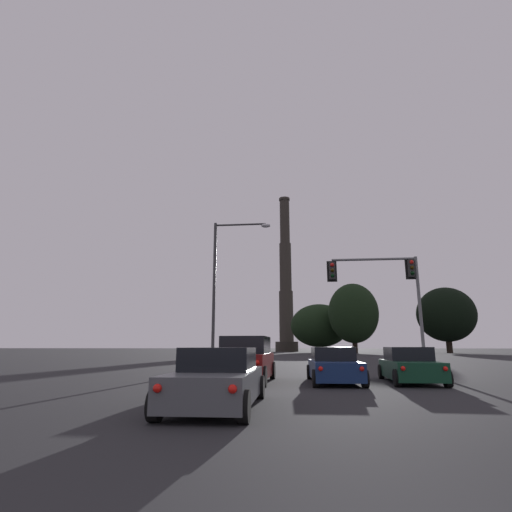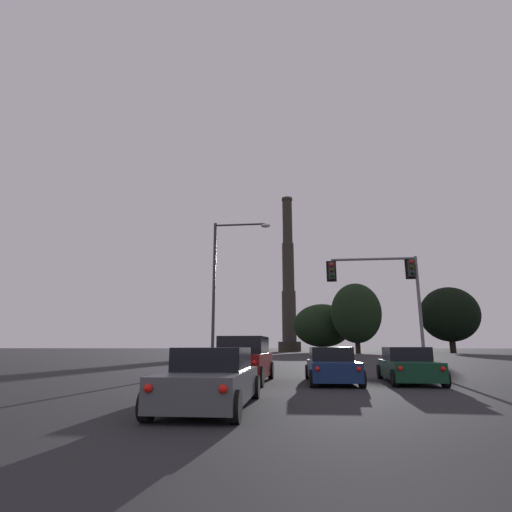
{
  "view_description": "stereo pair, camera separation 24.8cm",
  "coord_description": "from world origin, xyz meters",
  "px_view_note": "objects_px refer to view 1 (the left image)",
  "views": [
    {
      "loc": [
        -1.26,
        -2.41,
        1.46
      ],
      "look_at": [
        -4.05,
        24.71,
        7.64
      ],
      "focal_mm": 28.0,
      "sensor_mm": 36.0,
      "label": 1
    },
    {
      "loc": [
        -1.01,
        -2.38,
        1.46
      ],
      "look_at": [
        -4.05,
        24.71,
        7.64
      ],
      "focal_mm": 28.0,
      "sensor_mm": 36.0,
      "label": 2
    }
  ],
  "objects_px": {
    "sedan_left_lane_second": "(218,379)",
    "smokestack": "(286,288)",
    "street_lamp": "(223,277)",
    "sedan_right_lane_front": "(409,366)",
    "sedan_center_lane_front": "(333,366)",
    "suv_left_lane_front": "(246,360)",
    "traffic_light_overhead_right": "(388,284)"
  },
  "relations": [
    {
      "from": "sedan_left_lane_second",
      "to": "sedan_right_lane_front",
      "type": "relative_size",
      "value": 0.99
    },
    {
      "from": "suv_left_lane_front",
      "to": "traffic_light_overhead_right",
      "type": "bearing_deg",
      "value": 41.65
    },
    {
      "from": "suv_left_lane_front",
      "to": "street_lamp",
      "type": "relative_size",
      "value": 0.52
    },
    {
      "from": "sedan_left_lane_second",
      "to": "smokestack",
      "type": "xyz_separation_m",
      "value": [
        -1.15,
        103.42,
        16.99
      ]
    },
    {
      "from": "sedan_center_lane_front",
      "to": "traffic_light_overhead_right",
      "type": "distance_m",
      "value": 8.45
    },
    {
      "from": "sedan_center_lane_front",
      "to": "traffic_light_overhead_right",
      "type": "xyz_separation_m",
      "value": [
        3.82,
        6.19,
        4.31
      ]
    },
    {
      "from": "smokestack",
      "to": "street_lamp",
      "type": "bearing_deg",
      "value": -91.06
    },
    {
      "from": "sedan_center_lane_front",
      "to": "street_lamp",
      "type": "height_order",
      "value": "street_lamp"
    },
    {
      "from": "sedan_center_lane_front",
      "to": "suv_left_lane_front",
      "type": "bearing_deg",
      "value": 179.74
    },
    {
      "from": "sedan_left_lane_second",
      "to": "traffic_light_overhead_right",
      "type": "xyz_separation_m",
      "value": [
        7.22,
        13.32,
        4.31
      ]
    },
    {
      "from": "traffic_light_overhead_right",
      "to": "suv_left_lane_front",
      "type": "bearing_deg",
      "value": -139.76
    },
    {
      "from": "sedan_right_lane_front",
      "to": "traffic_light_overhead_right",
      "type": "xyz_separation_m",
      "value": [
        0.68,
        5.74,
        4.31
      ]
    },
    {
      "from": "sedan_right_lane_front",
      "to": "traffic_light_overhead_right",
      "type": "relative_size",
      "value": 0.73
    },
    {
      "from": "sedan_right_lane_front",
      "to": "sedan_left_lane_second",
      "type": "bearing_deg",
      "value": -128.03
    },
    {
      "from": "sedan_center_lane_front",
      "to": "smokestack",
      "type": "height_order",
      "value": "smokestack"
    },
    {
      "from": "street_lamp",
      "to": "sedan_right_lane_front",
      "type": "bearing_deg",
      "value": -39.05
    },
    {
      "from": "sedan_left_lane_second",
      "to": "traffic_light_overhead_right",
      "type": "bearing_deg",
      "value": 61.06
    },
    {
      "from": "street_lamp",
      "to": "smokestack",
      "type": "relative_size",
      "value": 0.21
    },
    {
      "from": "traffic_light_overhead_right",
      "to": "smokestack",
      "type": "xyz_separation_m",
      "value": [
        -8.37,
        90.09,
        12.68
      ]
    },
    {
      "from": "suv_left_lane_front",
      "to": "smokestack",
      "type": "relative_size",
      "value": 0.11
    },
    {
      "from": "traffic_light_overhead_right",
      "to": "street_lamp",
      "type": "bearing_deg",
      "value": 169.71
    },
    {
      "from": "suv_left_lane_front",
      "to": "smokestack",
      "type": "distance_m",
      "value": 97.82
    },
    {
      "from": "suv_left_lane_front",
      "to": "traffic_light_overhead_right",
      "type": "relative_size",
      "value": 0.76
    },
    {
      "from": "sedan_left_lane_second",
      "to": "smokestack",
      "type": "bearing_deg",
      "value": 90.14
    },
    {
      "from": "street_lamp",
      "to": "smokestack",
      "type": "height_order",
      "value": "smokestack"
    },
    {
      "from": "sedan_right_lane_front",
      "to": "sedan_center_lane_front",
      "type": "relative_size",
      "value": 1.01
    },
    {
      "from": "sedan_right_lane_front",
      "to": "smokestack",
      "type": "distance_m",
      "value": 97.63
    },
    {
      "from": "sedan_left_lane_second",
      "to": "street_lamp",
      "type": "height_order",
      "value": "street_lamp"
    },
    {
      "from": "suv_left_lane_front",
      "to": "street_lamp",
      "type": "distance_m",
      "value": 9.82
    },
    {
      "from": "street_lamp",
      "to": "suv_left_lane_front",
      "type": "bearing_deg",
      "value": -72.35
    },
    {
      "from": "sedan_center_lane_front",
      "to": "suv_left_lane_front",
      "type": "xyz_separation_m",
      "value": [
        -3.6,
        -0.09,
        0.23
      ]
    },
    {
      "from": "sedan_center_lane_front",
      "to": "smokestack",
      "type": "bearing_deg",
      "value": 90.98
    }
  ]
}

